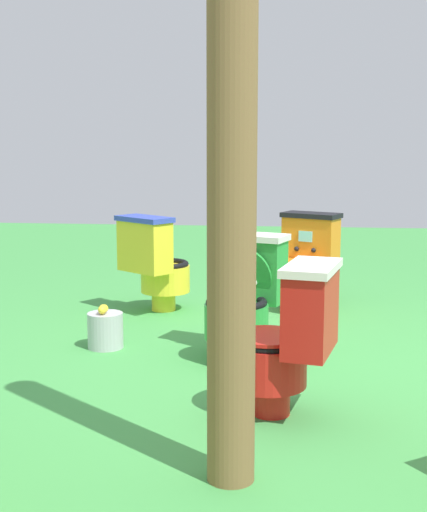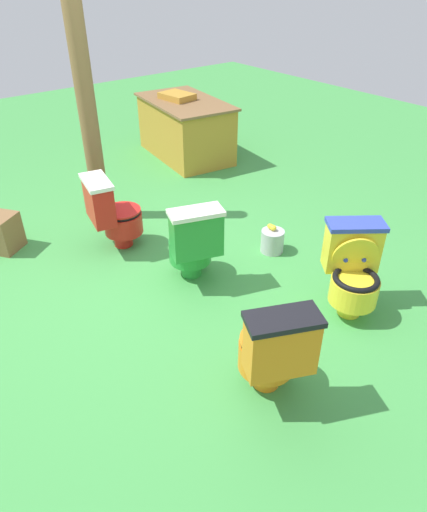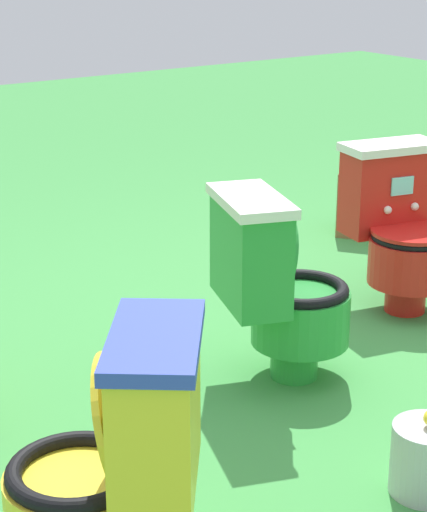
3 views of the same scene
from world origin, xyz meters
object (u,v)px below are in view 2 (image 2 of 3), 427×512
object	(u,v)px
toilet_red	(113,213)
wooden_post	(88,112)
toilet_green	(193,242)
vendor_table	(185,128)
toilet_orange	(273,350)
lemon_bucket	(272,240)
small_crate	(1,232)
toilet_yellow	(353,269)

from	to	relation	value
toilet_red	wooden_post	bearing A→B (deg)	175.81
toilet_green	vendor_table	xyz separation A→B (m)	(-2.47, 1.70, 0.02)
wooden_post	vendor_table	bearing A→B (deg)	116.51
toilet_orange	lemon_bucket	xyz separation A→B (m)	(-1.22, 1.23, -0.25)
toilet_orange	vendor_table	size ratio (longest dim) A/B	0.46
wooden_post	small_crate	world-z (taller)	wooden_post
toilet_orange	small_crate	bearing A→B (deg)	130.16
small_crate	lemon_bucket	xyz separation A→B (m)	(1.65, 2.00, -0.06)
vendor_table	wooden_post	bearing A→B (deg)	-63.49
toilet_yellow	vendor_table	size ratio (longest dim) A/B	0.46
toilet_green	wooden_post	distance (m)	1.76
toilet_green	toilet_red	bearing A→B (deg)	125.70
toilet_red	toilet_green	xyz separation A→B (m)	(0.91, 0.27, 0.00)
toilet_yellow	toilet_orange	bearing A→B (deg)	49.05
lemon_bucket	toilet_yellow	bearing A→B (deg)	-7.49
toilet_orange	lemon_bucket	world-z (taller)	toilet_orange
toilet_green	lemon_bucket	distance (m)	0.90
toilet_orange	wooden_post	world-z (taller)	wooden_post
toilet_red	wooden_post	size ratio (longest dim) A/B	0.32
toilet_red	toilet_green	world-z (taller)	same
toilet_red	lemon_bucket	bearing A→B (deg)	60.00
vendor_table	lemon_bucket	distance (m)	2.73
toilet_orange	vendor_table	bearing A→B (deg)	86.55
toilet_yellow	lemon_bucket	size ratio (longest dim) A/B	2.63
toilet_yellow	small_crate	world-z (taller)	toilet_yellow
vendor_table	wooden_post	size ratio (longest dim) A/B	0.69
toilet_yellow	toilet_green	world-z (taller)	same
toilet_red	toilet_green	size ratio (longest dim) A/B	1.00
toilet_green	lemon_bucket	size ratio (longest dim) A/B	2.63
toilet_green	lemon_bucket	bearing A→B (deg)	12.27
toilet_orange	toilet_red	bearing A→B (deg)	112.62
toilet_green	vendor_table	distance (m)	3.00
lemon_bucket	small_crate	bearing A→B (deg)	-129.60
toilet_yellow	toilet_green	bearing A→B (deg)	-19.14
toilet_yellow	wooden_post	xyz separation A→B (m)	(-2.68, -0.80, 0.76)
toilet_yellow	toilet_green	xyz separation A→B (m)	(-1.09, -0.73, 0.00)
vendor_table	wooden_post	world-z (taller)	wooden_post
toilet_yellow	lemon_bucket	distance (m)	1.03
toilet_red	vendor_table	world-z (taller)	vendor_table
wooden_post	lemon_bucket	size ratio (longest dim) A/B	8.19
toilet_orange	toilet_yellow	bearing A→B (deg)	37.10
small_crate	toilet_red	bearing A→B (deg)	53.53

